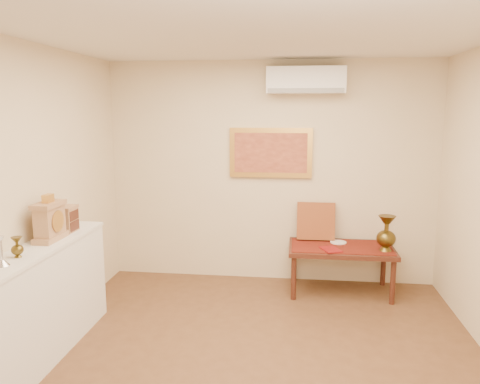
% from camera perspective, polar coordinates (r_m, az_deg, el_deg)
% --- Properties ---
extents(floor, '(4.50, 4.50, 0.00)m').
position_cam_1_polar(floor, '(4.05, 1.52, -21.41)').
color(floor, brown).
rests_on(floor, ground).
extents(ceiling, '(4.50, 4.50, 0.00)m').
position_cam_1_polar(ceiling, '(3.51, 1.73, 19.62)').
color(ceiling, silver).
rests_on(ceiling, ground).
extents(wall_back, '(4.00, 0.02, 2.70)m').
position_cam_1_polar(wall_back, '(5.76, 3.75, 2.34)').
color(wall_back, beige).
rests_on(wall_back, ground).
extents(wall_front, '(4.00, 0.02, 2.70)m').
position_cam_1_polar(wall_front, '(1.45, -7.47, -21.61)').
color(wall_front, beige).
rests_on(wall_front, ground).
extents(wall_left, '(0.02, 4.50, 2.70)m').
position_cam_1_polar(wall_left, '(4.23, -26.49, -1.46)').
color(wall_left, beige).
rests_on(wall_left, ground).
extents(candlestick, '(0.11, 0.11, 0.22)m').
position_cam_1_polar(candlestick, '(3.87, -27.12, -6.42)').
color(candlestick, silver).
rests_on(candlestick, display_ledge).
extents(brass_urn_small, '(0.09, 0.09, 0.21)m').
position_cam_1_polar(brass_urn_small, '(4.03, -25.55, -5.75)').
color(brass_urn_small, brown).
rests_on(brass_urn_small, display_ledge).
extents(table_cloth, '(1.14, 0.59, 0.01)m').
position_cam_1_polar(table_cloth, '(5.57, 12.24, -6.49)').
color(table_cloth, maroon).
rests_on(table_cloth, low_table).
extents(brass_urn_tall, '(0.22, 0.22, 0.48)m').
position_cam_1_polar(brass_urn_tall, '(5.46, 17.43, -4.39)').
color(brass_urn_tall, brown).
rests_on(brass_urn_tall, table_cloth).
extents(plate, '(0.19, 0.19, 0.01)m').
position_cam_1_polar(plate, '(5.70, 11.89, -6.01)').
color(plate, white).
rests_on(plate, table_cloth).
extents(menu, '(0.26, 0.30, 0.01)m').
position_cam_1_polar(menu, '(5.40, 11.00, -6.88)').
color(menu, maroon).
rests_on(menu, table_cloth).
extents(cushion, '(0.45, 0.19, 0.46)m').
position_cam_1_polar(cushion, '(5.75, 9.22, -3.52)').
color(cushion, maroon).
rests_on(cushion, table_cloth).
extents(display_ledge, '(0.37, 2.02, 0.98)m').
position_cam_1_polar(display_ledge, '(4.37, -23.64, -12.65)').
color(display_ledge, silver).
rests_on(display_ledge, floor).
extents(mantel_clock, '(0.17, 0.36, 0.41)m').
position_cam_1_polar(mantel_clock, '(4.42, -22.17, -3.27)').
color(mantel_clock, tan).
rests_on(mantel_clock, display_ledge).
extents(wooden_chest, '(0.16, 0.21, 0.24)m').
position_cam_1_polar(wooden_chest, '(4.69, -20.37, -3.08)').
color(wooden_chest, tan).
rests_on(wooden_chest, display_ledge).
extents(low_table, '(1.20, 0.70, 0.55)m').
position_cam_1_polar(low_table, '(5.59, 12.22, -7.17)').
color(low_table, '#482015').
rests_on(low_table, floor).
extents(painting, '(1.00, 0.06, 0.60)m').
position_cam_1_polar(painting, '(5.70, 3.76, 4.80)').
color(painting, gold).
rests_on(painting, wall_back).
extents(ac_unit, '(0.90, 0.25, 0.30)m').
position_cam_1_polar(ac_unit, '(5.58, 8.02, 13.34)').
color(ac_unit, white).
rests_on(ac_unit, wall_back).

